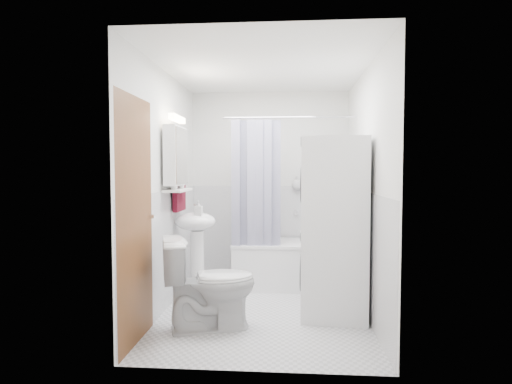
# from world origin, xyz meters

# --- Properties ---
(floor) EXTENTS (2.60, 2.60, 0.00)m
(floor) POSITION_xyz_m (0.00, 0.00, 0.00)
(floor) COLOR silver
(floor) RESTS_ON ground
(room_walls) EXTENTS (2.60, 2.60, 2.60)m
(room_walls) POSITION_xyz_m (0.00, 0.00, 1.49)
(room_walls) COLOR white
(room_walls) RESTS_ON ground
(wainscot) EXTENTS (1.98, 2.58, 2.58)m
(wainscot) POSITION_xyz_m (0.00, 0.29, 0.60)
(wainscot) COLOR white
(wainscot) RESTS_ON ground
(door) EXTENTS (0.05, 2.00, 2.00)m
(door) POSITION_xyz_m (-0.95, -0.55, 1.00)
(door) COLOR brown
(door) RESTS_ON ground
(bathtub) EXTENTS (1.41, 0.67, 0.54)m
(bathtub) POSITION_xyz_m (0.29, 0.92, 0.30)
(bathtub) COLOR white
(bathtub) RESTS_ON ground
(tub_spout) EXTENTS (0.04, 0.12, 0.04)m
(tub_spout) POSITION_xyz_m (0.49, 1.25, 0.86)
(tub_spout) COLOR silver
(tub_spout) RESTS_ON room_walls
(curtain_rod) EXTENTS (1.59, 0.02, 0.02)m
(curtain_rod) POSITION_xyz_m (0.29, 0.65, 2.00)
(curtain_rod) COLOR silver
(curtain_rod) RESTS_ON room_walls
(shower_curtain) EXTENTS (0.55, 0.02, 1.45)m
(shower_curtain) POSITION_xyz_m (-0.13, 0.65, 1.25)
(shower_curtain) COLOR #161345
(shower_curtain) RESTS_ON curtain_rod
(sink) EXTENTS (0.44, 0.37, 1.04)m
(sink) POSITION_xyz_m (-0.75, 0.33, 0.70)
(sink) COLOR white
(sink) RESTS_ON ground
(medicine_cabinet) EXTENTS (0.13, 0.50, 0.71)m
(medicine_cabinet) POSITION_xyz_m (-0.90, 0.10, 1.57)
(medicine_cabinet) COLOR white
(medicine_cabinet) RESTS_ON room_walls
(shelf) EXTENTS (0.18, 0.54, 0.02)m
(shelf) POSITION_xyz_m (-0.89, 0.10, 1.20)
(shelf) COLOR silver
(shelf) RESTS_ON room_walls
(shower_caddy) EXTENTS (0.22, 0.06, 0.02)m
(shower_caddy) POSITION_xyz_m (0.54, 1.24, 1.15)
(shower_caddy) COLOR silver
(shower_caddy) RESTS_ON room_walls
(towel) EXTENTS (0.07, 0.37, 0.90)m
(towel) POSITION_xyz_m (-0.94, 0.35, 1.42)
(towel) COLOR #5A0C16
(towel) RESTS_ON room_walls
(washer_dryer) EXTENTS (0.66, 0.65, 1.71)m
(washer_dryer) POSITION_xyz_m (0.68, -0.10, 0.86)
(washer_dryer) COLOR white
(washer_dryer) RESTS_ON ground
(toilet) EXTENTS (0.92, 0.68, 0.80)m
(toilet) POSITION_xyz_m (-0.45, -0.52, 0.40)
(toilet) COLOR white
(toilet) RESTS_ON ground
(soap_pump) EXTENTS (0.08, 0.17, 0.08)m
(soap_pump) POSITION_xyz_m (-0.71, 0.25, 0.95)
(soap_pump) COLOR gray
(soap_pump) RESTS_ON sink
(shelf_bottle) EXTENTS (0.07, 0.18, 0.07)m
(shelf_bottle) POSITION_xyz_m (-0.89, -0.05, 1.25)
(shelf_bottle) COLOR gray
(shelf_bottle) RESTS_ON shelf
(shelf_cup) EXTENTS (0.10, 0.09, 0.10)m
(shelf_cup) POSITION_xyz_m (-0.89, 0.22, 1.26)
(shelf_cup) COLOR gray
(shelf_cup) RESTS_ON shelf
(shampoo_a) EXTENTS (0.13, 0.17, 0.13)m
(shampoo_a) POSITION_xyz_m (0.35, 1.24, 1.23)
(shampoo_a) COLOR gray
(shampoo_a) RESTS_ON shower_caddy
(shampoo_b) EXTENTS (0.08, 0.21, 0.08)m
(shampoo_b) POSITION_xyz_m (0.47, 1.24, 1.20)
(shampoo_b) COLOR navy
(shampoo_b) RESTS_ON shower_caddy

